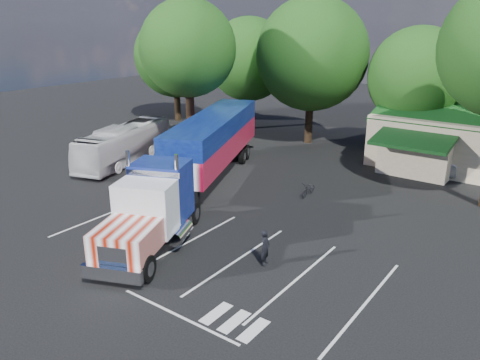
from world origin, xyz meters
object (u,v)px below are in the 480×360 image
Objects in this scene: semi_truck at (201,152)px; bicycle at (309,189)px; woman at (265,248)px; silver_sedan at (447,169)px; tour_bus at (125,144)px.

semi_truck is 7.46m from bicycle.
woman is (8.89, -5.83, -1.84)m from semi_truck.
silver_sedan is (3.68, 18.57, -0.24)m from woman.
bicycle is (-2.70, 9.33, -0.41)m from woman.
woman is 18.93m from silver_sedan.
silver_sedan is (22.06, 11.18, -0.86)m from tour_bus.
tour_bus reaches higher than woman.
bicycle is 0.16× the size of tour_bus.
semi_truck is 2.06× the size of tour_bus.
semi_truck reaches higher than tour_bus.
woman is 0.16× the size of tour_bus.
semi_truck is 10.78m from woman.
bicycle is at bearing 5.09° from woman.
semi_truck is at bearing 45.70° from woman.
tour_bus reaches higher than silver_sedan.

